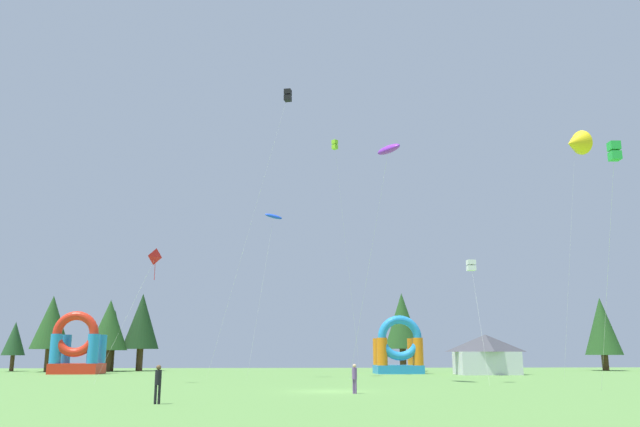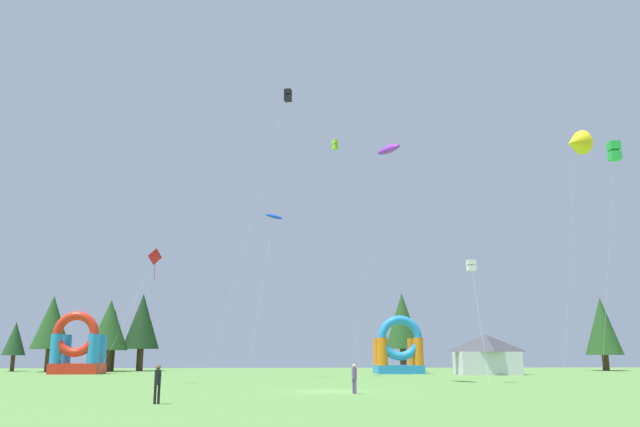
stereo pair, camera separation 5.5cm
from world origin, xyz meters
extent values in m
plane|color=#5B8C42|center=(0.00, 0.00, 0.00)|extent=(120.00, 120.00, 0.00)
cone|color=yellow|center=(23.44, 14.32, 20.84)|extent=(3.22, 3.12, 2.63)
cylinder|color=silver|center=(22.69, 15.76, 10.42)|extent=(1.50, 2.88, 20.84)
cube|color=black|center=(-2.60, 21.48, 27.48)|extent=(0.84, 0.84, 0.55)
cube|color=black|center=(-2.60, 21.48, 28.13)|extent=(0.84, 0.84, 0.55)
cylinder|color=silver|center=(-6.25, 22.42, 13.90)|extent=(7.31, 1.88, 27.81)
ellipsoid|color=blue|center=(-3.83, 20.96, 15.08)|extent=(1.96, 1.45, 0.80)
cylinder|color=silver|center=(-4.90, 20.45, 7.54)|extent=(2.15, 1.03, 15.08)
cube|color=#8CD826|center=(2.52, 25.44, 23.71)|extent=(0.71, 0.71, 0.45)
cube|color=#8CD826|center=(2.52, 25.44, 24.25)|extent=(0.71, 0.71, 0.45)
cylinder|color=silver|center=(3.88, 26.71, 11.99)|extent=(2.74, 2.55, 23.98)
pyramid|color=red|center=(-12.84, 10.88, 9.48)|extent=(0.91, 0.95, 0.96)
cylinder|color=red|center=(-12.89, 10.93, 8.63)|extent=(0.04, 0.04, 1.74)
cylinder|color=silver|center=(-14.87, 10.83, 4.75)|extent=(3.96, 0.22, 9.51)
cube|color=white|center=(11.85, 9.83, 8.75)|extent=(0.66, 0.66, 0.38)
cube|color=white|center=(11.85, 9.83, 9.20)|extent=(0.66, 0.66, 0.38)
cylinder|color=silver|center=(11.80, 8.23, 4.49)|extent=(0.11, 3.21, 8.98)
cube|color=green|center=(16.19, -4.76, 13.44)|extent=(0.62, 0.62, 0.50)
cube|color=green|center=(16.19, -4.76, 14.04)|extent=(0.62, 0.62, 0.50)
cylinder|color=silver|center=(16.31, -2.45, 6.87)|extent=(0.25, 4.63, 13.74)
ellipsoid|color=purple|center=(5.53, 9.91, 18.43)|extent=(2.28, 3.42, 1.45)
cylinder|color=silver|center=(4.25, 13.55, 9.21)|extent=(2.58, 7.31, 18.43)
cylinder|color=#724C8C|center=(1.15, -2.25, 0.39)|extent=(0.16, 0.16, 0.79)
cylinder|color=#724C8C|center=(1.05, -2.14, 0.39)|extent=(0.16, 0.16, 0.79)
cylinder|color=#724C8C|center=(1.10, -2.20, 1.10)|extent=(0.39, 0.39, 0.62)
sphere|color=#D8AD84|center=(1.10, -2.20, 1.52)|extent=(0.21, 0.21, 0.21)
cylinder|color=black|center=(-8.68, -9.00, 0.41)|extent=(0.14, 0.14, 0.83)
cylinder|color=black|center=(-8.52, -8.97, 0.41)|extent=(0.14, 0.14, 0.83)
cylinder|color=black|center=(-8.60, -8.98, 1.16)|extent=(0.33, 0.33, 0.66)
sphere|color=brown|center=(-8.60, -8.98, 1.60)|extent=(0.22, 0.22, 0.22)
cube|color=red|center=(-25.04, 33.70, 0.56)|extent=(5.11, 4.29, 1.11)
cylinder|color=#268CD8|center=(-26.99, 32.15, 2.67)|extent=(1.20, 1.20, 3.12)
cylinder|color=#268CD8|center=(-23.09, 32.15, 2.67)|extent=(1.20, 1.20, 3.12)
cylinder|color=#268CD8|center=(-26.99, 35.24, 2.67)|extent=(1.20, 1.20, 3.12)
cylinder|color=#268CD8|center=(-23.09, 35.24, 2.67)|extent=(1.20, 1.20, 3.12)
torus|color=red|center=(-25.04, 32.15, 4.23)|extent=(4.87, 0.96, 4.87)
cube|color=#268CD8|center=(10.00, 32.20, 0.45)|extent=(5.07, 4.07, 0.91)
cylinder|color=orange|center=(8.03, 30.73, 2.37)|extent=(1.14, 1.14, 2.93)
cylinder|color=orange|center=(11.96, 30.73, 2.37)|extent=(1.14, 1.14, 2.93)
cylinder|color=orange|center=(8.03, 33.66, 2.37)|extent=(1.14, 1.14, 2.93)
cylinder|color=orange|center=(11.96, 33.66, 2.37)|extent=(1.14, 1.14, 2.93)
torus|color=#268CD8|center=(10.00, 30.73, 3.83)|extent=(4.84, 0.91, 4.84)
cube|color=silver|center=(18.66, 28.14, 1.17)|extent=(6.27, 3.92, 2.35)
pyramid|color=#3F3F47|center=(18.66, 28.14, 3.24)|extent=(6.27, 3.92, 1.79)
cylinder|color=#4C331E|center=(-36.11, 44.05, 0.97)|extent=(0.50, 0.50, 1.93)
cone|color=#1E4221|center=(-36.11, 44.05, 4.00)|extent=(2.77, 2.77, 4.12)
cylinder|color=#4C331E|center=(-30.88, 41.47, 1.34)|extent=(0.83, 0.83, 2.68)
cone|color=#234C1E|center=(-30.88, 41.47, 5.90)|extent=(4.61, 4.61, 6.44)
cylinder|color=#4C331E|center=(-24.19, 42.51, 1.28)|extent=(0.84, 0.84, 2.55)
cone|color=#234C1E|center=(-24.19, 42.51, 5.65)|extent=(4.65, 4.65, 6.19)
cylinder|color=#4C331E|center=(-24.08, 44.46, 1.39)|extent=(0.49, 0.49, 2.78)
cone|color=#193819|center=(-24.08, 44.46, 5.17)|extent=(2.74, 2.74, 4.79)
cylinder|color=#4C331E|center=(-20.72, 44.67, 1.36)|extent=(0.82, 0.82, 2.73)
cone|color=#193819|center=(-20.72, 44.67, 6.22)|extent=(4.56, 4.56, 6.98)
cylinder|color=#4C331E|center=(12.24, 40.76, 1.37)|extent=(0.80, 0.80, 2.74)
cone|color=#234C1E|center=(12.24, 40.76, 6.19)|extent=(4.47, 4.47, 6.89)
cylinder|color=#4C331E|center=(38.78, 42.18, 0.99)|extent=(0.83, 0.83, 1.97)
cone|color=#234C1E|center=(38.78, 42.18, 5.65)|extent=(4.64, 4.64, 7.36)
camera|label=1|loc=(-3.23, -38.85, 2.25)|focal=35.60mm
camera|label=2|loc=(-3.18, -38.85, 2.25)|focal=35.60mm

